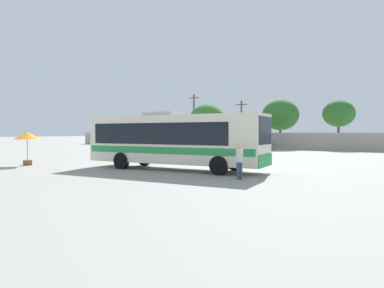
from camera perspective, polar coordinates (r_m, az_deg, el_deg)
name	(u,v)px	position (r m, az deg, el deg)	size (l,w,h in m)	color
ground_plane	(228,158)	(30.69, 5.94, -2.33)	(300.00, 300.00, 0.00)	gray
perimeter_wall	(288,141)	(47.67, 15.74, 0.48)	(80.00, 0.30, 2.23)	#9E998C
coach_bus_cream_green	(172,139)	(21.09, -3.27, 0.86)	(11.54, 3.41, 3.55)	silver
attendant_by_bus_door	(239,159)	(16.82, 7.89, -2.44)	(0.48, 0.48, 1.78)	#33476B
vendor_umbrella_near_gate_green	(135,136)	(31.18, -9.40, 1.34)	(2.27, 2.27, 2.32)	gray
vendor_umbrella_secondary_orange	(27,137)	(26.36, -25.71, 1.10)	(1.83, 1.83, 2.32)	gray
parked_car_leftmost_silver	(222,143)	(47.69, 4.94, 0.13)	(4.29, 2.24, 1.44)	#B7BABF
parked_car_second_grey	(257,144)	(45.48, 10.71, 0.04)	(4.45, 2.30, 1.49)	slate
utility_pole_near	(194,119)	(57.47, 0.32, 4.17)	(1.80, 0.38, 8.62)	#4C3823
utility_pole_far	(241,123)	(53.40, 8.20, 3.51)	(1.80, 0.36, 7.14)	#4C3823
roadside_tree_left	(207,119)	(55.18, 2.54, 4.13)	(5.65, 5.65, 6.78)	brown
roadside_tree_midleft	(280,115)	(50.76, 14.48, 4.69)	(5.16, 5.16, 6.96)	brown
roadside_tree_midright	(339,114)	(50.67, 23.20, 4.66)	(4.24, 4.24, 6.63)	brown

